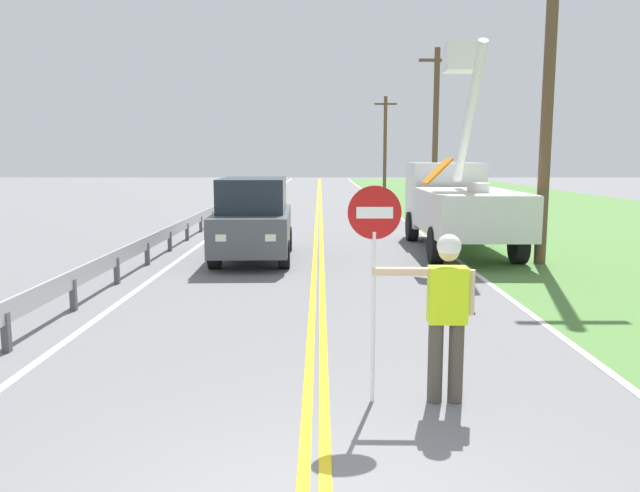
{
  "coord_description": "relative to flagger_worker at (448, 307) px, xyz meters",
  "views": [
    {
      "loc": [
        0.05,
        -3.86,
        2.61
      ],
      "look_at": [
        0.02,
        5.98,
        1.2
      ],
      "focal_mm": 34.55,
      "sensor_mm": 36.0,
      "label": 1
    }
  ],
  "objects": [
    {
      "name": "traffic_cone_lead",
      "position": [
        1.07,
        3.92,
        -0.71
      ],
      "size": [
        0.4,
        0.4,
        0.7
      ],
      "color": "orange",
      "rests_on": "ground"
    },
    {
      "name": "centerline_yellow_right",
      "position": [
        -1.29,
        17.52,
        -1.04
      ],
      "size": [
        0.11,
        110.0,
        0.01
      ],
      "primitive_type": "cube",
      "color": "yellow",
      "rests_on": "ground"
    },
    {
      "name": "edge_line_left",
      "position": [
        -4.98,
        17.52,
        -1.04
      ],
      "size": [
        0.12,
        110.0,
        0.01
      ],
      "primitive_type": "cube",
      "color": "silver",
      "rests_on": "ground"
    },
    {
      "name": "centerline_yellow_left",
      "position": [
        -1.47,
        17.52,
        -1.04
      ],
      "size": [
        0.11,
        110.0,
        0.01
      ],
      "primitive_type": "cube",
      "color": "yellow",
      "rests_on": "ground"
    },
    {
      "name": "flagger_worker",
      "position": [
        0.0,
        0.0,
        0.0
      ],
      "size": [
        1.09,
        0.25,
        1.83
      ],
      "color": "#474238",
      "rests_on": "ground"
    },
    {
      "name": "oncoming_suv_nearest",
      "position": [
        -3.06,
        9.51,
        0.01
      ],
      "size": [
        2.02,
        4.65,
        2.1
      ],
      "color": "#4C5156",
      "rests_on": "ground"
    },
    {
      "name": "utility_pole_near",
      "position": [
        4.14,
        8.79,
        3.52
      ],
      "size": [
        1.8,
        0.28,
        8.76
      ],
      "color": "brown",
      "rests_on": "ground"
    },
    {
      "name": "utility_pole_mid",
      "position": [
        4.41,
        24.7,
        3.11
      ],
      "size": [
        1.8,
        0.28,
        7.95
      ],
      "color": "brown",
      "rests_on": "ground"
    },
    {
      "name": "stop_sign_paddle",
      "position": [
        -0.77,
        0.01,
        0.66
      ],
      "size": [
        0.56,
        0.04,
        2.33
      ],
      "color": "silver",
      "rests_on": "ground"
    },
    {
      "name": "utility_bucket_truck",
      "position": [
        2.61,
        11.34,
        0.38
      ],
      "size": [
        2.73,
        6.83,
        5.81
      ],
      "color": "silver",
      "rests_on": "ground"
    },
    {
      "name": "utility_pole_far",
      "position": [
        3.93,
        44.05,
        2.89
      ],
      "size": [
        1.8,
        0.28,
        7.51
      ],
      "color": "brown",
      "rests_on": "ground"
    },
    {
      "name": "edge_line_right",
      "position": [
        2.22,
        17.52,
        -1.04
      ],
      "size": [
        0.12,
        110.0,
        0.01
      ],
      "primitive_type": "cube",
      "color": "silver",
      "rests_on": "ground"
    },
    {
      "name": "grass_verge_right",
      "position": [
        10.22,
        17.52,
        -1.04
      ],
      "size": [
        16.0,
        110.0,
        0.01
      ],
      "primitive_type": "cube",
      "color": "#517F3D",
      "rests_on": "ground"
    },
    {
      "name": "guardrail_left_shoulder",
      "position": [
        -5.58,
        12.0,
        -0.53
      ],
      "size": [
        0.1,
        32.0,
        0.71
      ],
      "color": "#9EA0A3",
      "rests_on": "ground"
    }
  ]
}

